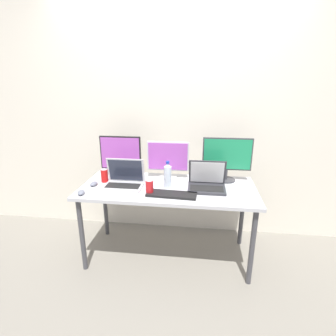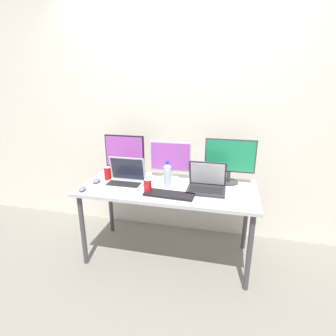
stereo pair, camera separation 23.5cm
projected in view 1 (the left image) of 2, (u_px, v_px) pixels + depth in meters
ground_plane at (168, 255)px, 2.64m from camera, size 16.00×16.00×0.00m
wall_back at (175, 117)px, 2.78m from camera, size 7.00×0.08×2.60m
work_desk at (168, 193)px, 2.43m from camera, size 1.60×0.71×0.74m
monitor_left at (121, 156)px, 2.62m from camera, size 0.41×0.20×0.41m
monitor_center at (168, 159)px, 2.56m from camera, size 0.41×0.17×0.37m
monitor_right at (227, 157)px, 2.48m from camera, size 0.46×0.19×0.42m
laptop_silver at (124, 180)px, 2.41m from camera, size 0.35×0.24×0.25m
laptop_secondary at (207, 182)px, 2.35m from camera, size 0.33×0.26×0.26m
keyboard_main at (172, 194)px, 2.21m from camera, size 0.43×0.17×0.02m
mouse_by_keyboard at (81, 192)px, 2.24m from camera, size 0.08×0.11×0.03m
mouse_by_laptop at (94, 184)px, 2.43m from camera, size 0.07×0.10×0.03m
water_bottle at (168, 176)px, 2.35m from camera, size 0.07×0.07×0.25m
soda_can_near_keyboard at (150, 187)px, 2.23m from camera, size 0.07×0.07×0.13m
soda_can_by_laptop at (104, 176)px, 2.50m from camera, size 0.07×0.07×0.13m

